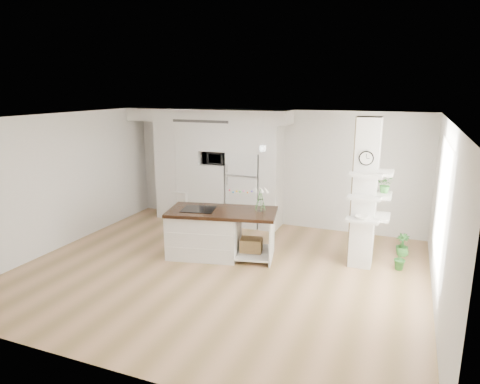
% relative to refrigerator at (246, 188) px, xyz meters
% --- Properties ---
extents(floor, '(7.00, 6.00, 0.01)m').
position_rel_refrigerator_xyz_m(floor, '(0.53, -2.68, -0.88)').
color(floor, tan).
rests_on(floor, ground).
extents(room, '(7.04, 6.04, 2.72)m').
position_rel_refrigerator_xyz_m(room, '(0.53, -2.68, 0.98)').
color(room, white).
rests_on(room, ground).
extents(cabinet_wall, '(4.00, 0.71, 2.70)m').
position_rel_refrigerator_xyz_m(cabinet_wall, '(-0.92, -0.01, 0.63)').
color(cabinet_wall, silver).
rests_on(cabinet_wall, floor).
extents(refrigerator, '(0.78, 0.69, 1.75)m').
position_rel_refrigerator_xyz_m(refrigerator, '(0.00, 0.00, 0.00)').
color(refrigerator, silver).
rests_on(refrigerator, floor).
extents(column, '(0.69, 0.90, 2.70)m').
position_rel_refrigerator_xyz_m(column, '(2.90, -1.55, 0.48)').
color(column, silver).
rests_on(column, floor).
extents(window, '(0.00, 2.40, 2.40)m').
position_rel_refrigerator_xyz_m(window, '(4.00, -2.38, 0.62)').
color(window, white).
rests_on(window, room).
extents(pendant_light, '(0.12, 0.12, 0.10)m').
position_rel_refrigerator_xyz_m(pendant_light, '(2.23, -2.53, 1.24)').
color(pendant_light, white).
rests_on(pendant_light, room).
extents(kitchen_island, '(2.20, 1.38, 1.49)m').
position_rel_refrigerator_xyz_m(kitchen_island, '(0.06, -2.08, -0.40)').
color(kitchen_island, silver).
rests_on(kitchen_island, floor).
extents(bookshelf, '(0.66, 0.45, 0.73)m').
position_rel_refrigerator_xyz_m(bookshelf, '(-1.65, -0.19, -0.56)').
color(bookshelf, silver).
rests_on(bookshelf, floor).
extents(floor_plant_a, '(0.30, 0.27, 0.44)m').
position_rel_refrigerator_xyz_m(floor_plant_a, '(3.52, -1.47, -0.65)').
color(floor_plant_a, '#347C31').
rests_on(floor_plant_a, floor).
extents(floor_plant_b, '(0.30, 0.30, 0.43)m').
position_rel_refrigerator_xyz_m(floor_plant_b, '(3.52, -0.71, -0.66)').
color(floor_plant_b, '#347C31').
rests_on(floor_plant_b, floor).
extents(microwave, '(0.54, 0.37, 0.30)m').
position_rel_refrigerator_xyz_m(microwave, '(-0.75, -0.06, 0.69)').
color(microwave, '#2D2D2D').
rests_on(microwave, cabinet_wall).
extents(shelf_plant, '(0.27, 0.23, 0.30)m').
position_rel_refrigerator_xyz_m(shelf_plant, '(3.15, -1.38, 0.65)').
color(shelf_plant, '#347C31').
rests_on(shelf_plant, column).
extents(decor_bowl, '(0.22, 0.22, 0.05)m').
position_rel_refrigerator_xyz_m(decor_bowl, '(2.82, -1.78, 0.13)').
color(decor_bowl, white).
rests_on(decor_bowl, column).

